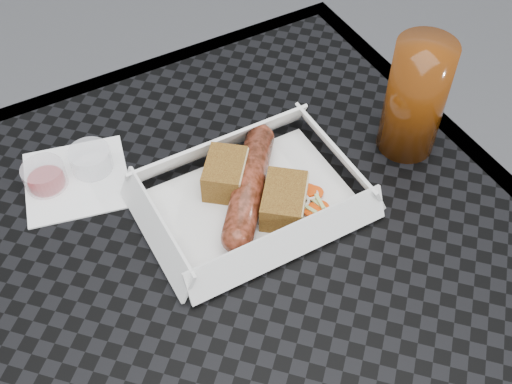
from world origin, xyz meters
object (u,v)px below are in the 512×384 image
(food_tray, at_px, (252,202))
(bratwurst, at_px, (249,185))
(drink_glass, at_px, (416,98))
(patio_table, at_px, (211,340))

(food_tray, distance_m, bratwurst, 0.02)
(drink_glass, bearing_deg, patio_table, -164.66)
(food_tray, distance_m, drink_glass, 0.23)
(food_tray, height_order, drink_glass, drink_glass)
(patio_table, bearing_deg, drink_glass, 15.34)
(bratwurst, height_order, drink_glass, drink_glass)
(bratwurst, distance_m, drink_glass, 0.22)
(patio_table, xyz_separation_m, drink_glass, (0.32, 0.09, 0.15))
(patio_table, height_order, bratwurst, bratwurst)
(food_tray, relative_size, drink_glass, 1.46)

